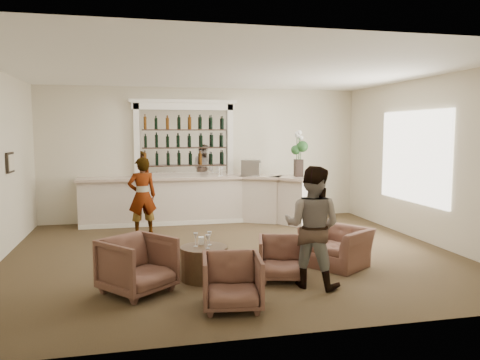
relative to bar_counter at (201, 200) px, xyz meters
name	(u,v)px	position (x,y,z in m)	size (l,w,h in m)	color
ground	(232,254)	(0.16, -3.00, -0.57)	(8.00, 8.00, 0.00)	brown
room_shell	(233,126)	(0.33, -2.29, 1.77)	(8.04, 7.02, 3.32)	beige
bar_counter	(201,200)	(0.00, 0.00, 0.00)	(5.72, 1.80, 1.14)	white
back_bar_alcove	(184,139)	(-0.34, 0.41, 1.46)	(2.64, 0.25, 3.00)	white
cocktail_table	(204,263)	(-0.55, -4.35, -0.32)	(0.72, 0.72, 0.50)	#44311D
sommelier	(142,196)	(-1.40, -0.98, 0.27)	(0.61, 0.40, 1.68)	gray
guest	(312,227)	(0.92, -4.99, 0.30)	(0.85, 0.66, 1.74)	gray
armchair_left	(138,265)	(-1.53, -4.74, -0.18)	(0.84, 0.86, 0.78)	brown
armchair_center	(232,282)	(-0.38, -5.59, -0.23)	(0.73, 0.76, 0.69)	brown
armchair_right	(282,258)	(0.59, -4.62, -0.25)	(0.69, 0.71, 0.65)	brown
armchair_far	(336,247)	(1.70, -4.12, -0.25)	(0.99, 0.86, 0.64)	brown
espresso_machine	(251,168)	(1.24, -0.07, 0.76)	(0.45, 0.38, 0.39)	silver
flower_vase	(299,151)	(2.30, -0.54, 1.18)	(0.29, 0.29, 1.10)	black
wine_glass_bar_left	(219,172)	(0.46, -0.02, 0.67)	(0.07, 0.07, 0.21)	white
wine_glass_bar_right	(222,171)	(0.55, 0.10, 0.67)	(0.07, 0.07, 0.21)	white
wine_glass_tbl_a	(196,240)	(-0.67, -4.32, 0.03)	(0.07, 0.07, 0.21)	white
wine_glass_tbl_b	(210,238)	(-0.45, -4.27, 0.03)	(0.07, 0.07, 0.21)	white
wine_glass_tbl_c	(208,242)	(-0.51, -4.48, 0.03)	(0.07, 0.07, 0.21)	white
napkin_holder	(201,241)	(-0.57, -4.21, -0.01)	(0.08, 0.08, 0.12)	white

